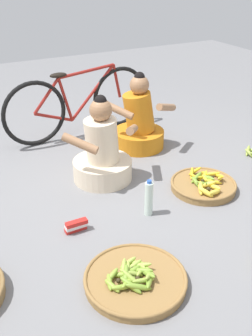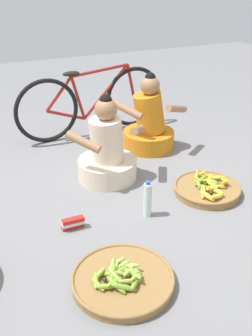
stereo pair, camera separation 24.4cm
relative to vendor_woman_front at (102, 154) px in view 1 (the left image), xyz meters
The scene contains 8 objects.
ground_plane 0.39m from the vendor_woman_front, 95.56° to the right, with size 10.00×10.00×0.00m, color slate.
vendor_woman_front is the anchor object (origin of this frame).
vendor_woman_behind 0.75m from the vendor_woman_front, 35.62° to the left, with size 0.73×0.55×0.79m.
bicycle_leaning 1.05m from the vendor_woman_front, 78.72° to the left, with size 1.70×0.18×0.73m.
banana_basket_near_vendor 0.91m from the vendor_woman_front, 39.93° to the right, with size 0.56×0.56×0.14m.
banana_basket_back_center 1.34m from the vendor_woman_front, 106.44° to the right, with size 0.63×0.63×0.14m.
water_bottle 0.68m from the vendor_woman_front, 83.47° to the right, with size 0.06×0.06×0.30m.
packet_carton_stack 0.81m from the vendor_woman_front, 129.19° to the right, with size 0.17×0.07×0.09m.
Camera 1 is at (-1.25, -2.58, 1.79)m, focal length 43.14 mm.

